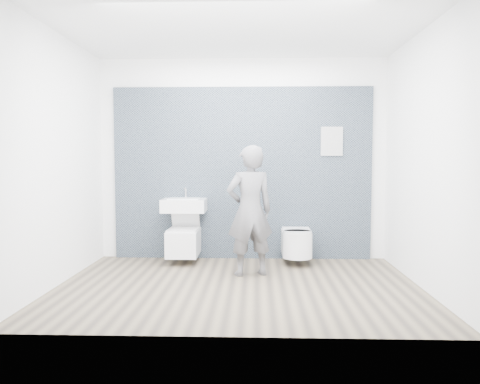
{
  "coord_description": "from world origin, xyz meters",
  "views": [
    {
      "loc": [
        0.2,
        -5.09,
        1.4
      ],
      "look_at": [
        0.0,
        0.6,
        1.0
      ],
      "focal_mm": 35.0,
      "sensor_mm": 36.0,
      "label": 1
    }
  ],
  "objects_px": {
    "toilet_square": "(184,241)",
    "toilet_rounded": "(297,243)",
    "washbasin": "(184,205)",
    "visitor": "(250,211)"
  },
  "relations": [
    {
      "from": "toilet_square",
      "to": "visitor",
      "type": "xyz_separation_m",
      "value": [
        0.9,
        -0.66,
        0.48
      ]
    },
    {
      "from": "washbasin",
      "to": "toilet_square",
      "type": "height_order",
      "value": "washbasin"
    },
    {
      "from": "visitor",
      "to": "toilet_square",
      "type": "bearing_deg",
      "value": -53.25
    },
    {
      "from": "washbasin",
      "to": "visitor",
      "type": "distance_m",
      "value": 1.16
    },
    {
      "from": "toilet_square",
      "to": "visitor",
      "type": "height_order",
      "value": "visitor"
    },
    {
      "from": "washbasin",
      "to": "toilet_rounded",
      "type": "height_order",
      "value": "washbasin"
    },
    {
      "from": "toilet_square",
      "to": "toilet_rounded",
      "type": "relative_size",
      "value": 1.15
    },
    {
      "from": "washbasin",
      "to": "toilet_rounded",
      "type": "bearing_deg",
      "value": -4.1
    },
    {
      "from": "washbasin",
      "to": "visitor",
      "type": "height_order",
      "value": "visitor"
    },
    {
      "from": "toilet_square",
      "to": "toilet_rounded",
      "type": "xyz_separation_m",
      "value": [
        1.52,
        -0.04,
        -0.01
      ]
    }
  ]
}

